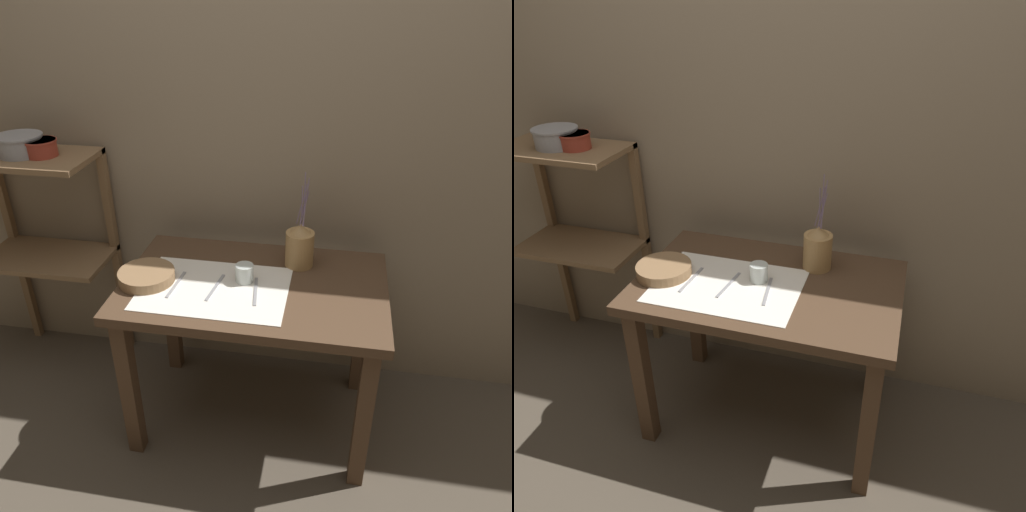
# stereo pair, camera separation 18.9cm
# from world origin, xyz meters

# --- Properties ---
(ground_plane) EXTENTS (12.00, 12.00, 0.00)m
(ground_plane) POSITION_xyz_m (0.00, 0.00, 0.00)
(ground_plane) COLOR brown
(stone_wall_back) EXTENTS (7.00, 0.06, 2.40)m
(stone_wall_back) POSITION_xyz_m (0.00, 0.43, 1.20)
(stone_wall_back) COLOR gray
(stone_wall_back) RESTS_ON ground_plane
(wooden_table) EXTENTS (1.03, 0.65, 0.72)m
(wooden_table) POSITION_xyz_m (0.00, 0.00, 0.60)
(wooden_table) COLOR #4C3523
(wooden_table) RESTS_ON ground_plane
(wooden_shelf_unit) EXTENTS (0.58, 0.33, 1.11)m
(wooden_shelf_unit) POSITION_xyz_m (-1.03, 0.26, 0.78)
(wooden_shelf_unit) COLOR brown
(wooden_shelf_unit) RESTS_ON ground_plane
(linen_cloth) EXTENTS (0.57, 0.39, 0.00)m
(linen_cloth) POSITION_xyz_m (-0.14, -0.07, 0.72)
(linen_cloth) COLOR white
(linen_cloth) RESTS_ON wooden_table
(pitcher_with_flowers) EXTENTS (0.12, 0.12, 0.40)m
(pitcher_with_flowers) POSITION_xyz_m (0.16, 0.17, 0.81)
(pitcher_with_flowers) COLOR #A87F4C
(pitcher_with_flowers) RESTS_ON wooden_table
(wooden_bowl) EXTENTS (0.22, 0.22, 0.04)m
(wooden_bowl) POSITION_xyz_m (-0.42, -0.06, 0.74)
(wooden_bowl) COLOR #8E6B47
(wooden_bowl) RESTS_ON wooden_table
(glass_tumbler_near) EXTENTS (0.07, 0.07, 0.07)m
(glass_tumbler_near) POSITION_xyz_m (-0.04, 0.00, 0.76)
(glass_tumbler_near) COLOR silver
(glass_tumbler_near) RESTS_ON wooden_table
(fork_inner) EXTENTS (0.03, 0.19, 0.00)m
(fork_inner) POSITION_xyz_m (-0.29, -0.07, 0.72)
(fork_inner) COLOR #939399
(fork_inner) RESTS_ON wooden_table
(knife_center) EXTENTS (0.04, 0.19, 0.00)m
(knife_center) POSITION_xyz_m (-0.14, -0.07, 0.72)
(knife_center) COLOR #939399
(knife_center) RESTS_ON wooden_table
(fork_outer) EXTENTS (0.04, 0.19, 0.00)m
(fork_outer) POSITION_xyz_m (0.02, -0.07, 0.72)
(fork_outer) COLOR #939399
(fork_outer) RESTS_ON wooden_table
(metal_pot_large) EXTENTS (0.20, 0.20, 0.08)m
(metal_pot_large) POSITION_xyz_m (-1.03, 0.22, 1.15)
(metal_pot_large) COLOR #939399
(metal_pot_large) RESTS_ON wooden_shelf_unit
(metal_pot_small) EXTENTS (0.14, 0.14, 0.07)m
(metal_pot_small) POSITION_xyz_m (-0.94, 0.22, 1.14)
(metal_pot_small) COLOR #9E3828
(metal_pot_small) RESTS_ON wooden_shelf_unit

